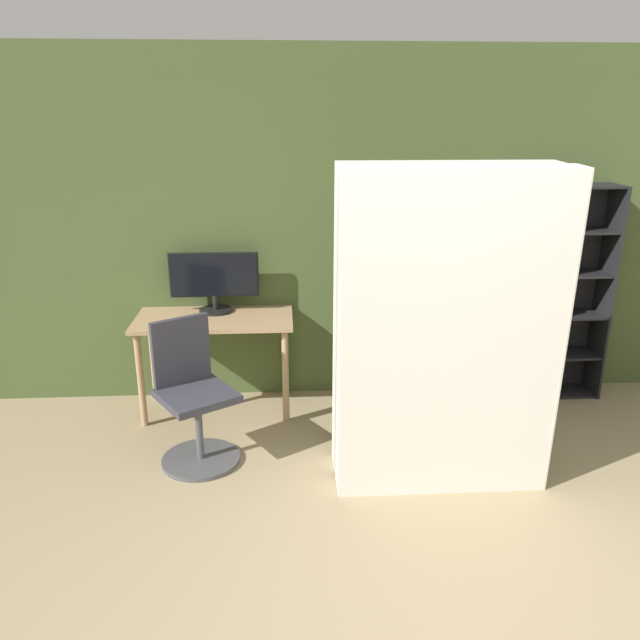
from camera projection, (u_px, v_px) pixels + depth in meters
wall_back at (374, 230)px, 4.86m from camera, size 8.00×0.06×2.70m
desk at (215, 332)px, 4.70m from camera, size 1.17×0.59×0.76m
monitor at (214, 279)px, 4.73m from camera, size 0.67×0.26×0.46m
office_chair at (194, 405)px, 4.09m from camera, size 0.61×0.61×0.96m
bookshelf at (555, 290)px, 4.94m from camera, size 0.64×0.31×1.70m
mattress_near at (451, 340)px, 3.57m from camera, size 1.29×0.27×1.96m
mattress_far at (439, 324)px, 3.84m from camera, size 1.29×0.27×1.96m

